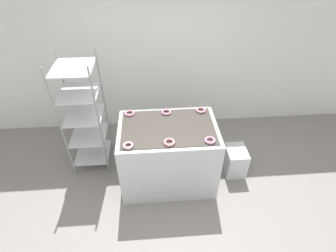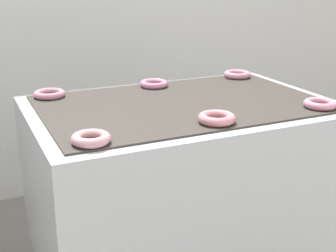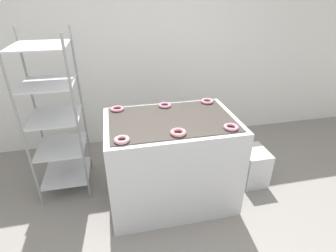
# 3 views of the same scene
# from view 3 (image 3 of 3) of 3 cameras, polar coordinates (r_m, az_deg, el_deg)

# --- Properties ---
(ground_plane) EXTENTS (14.00, 14.00, 0.00)m
(ground_plane) POSITION_cam_3_polar(r_m,az_deg,el_deg) (2.68, 4.21, -24.69)
(ground_plane) COLOR gray
(wall_back) EXTENTS (8.00, 0.05, 2.80)m
(wall_back) POSITION_cam_3_polar(r_m,az_deg,el_deg) (3.79, -4.27, 16.62)
(wall_back) COLOR white
(wall_back) RESTS_ON ground_plane
(fryer_machine) EXTENTS (1.31, 0.89, 0.99)m
(fryer_machine) POSITION_cam_3_polar(r_m,az_deg,el_deg) (2.83, 0.65, -7.48)
(fryer_machine) COLOR silver
(fryer_machine) RESTS_ON ground_plane
(baking_rack_cart) EXTENTS (0.54, 0.58, 1.80)m
(baking_rack_cart) POSITION_cam_3_polar(r_m,az_deg,el_deg) (3.03, -23.36, 1.79)
(baking_rack_cart) COLOR gray
(baking_rack_cart) RESTS_ON ground_plane
(glaze_bin) EXTENTS (0.30, 0.38, 0.44)m
(glaze_bin) POSITION_cam_3_polar(r_m,az_deg,el_deg) (3.37, 17.87, -8.25)
(glaze_bin) COLOR silver
(glaze_bin) RESTS_ON ground_plane
(donut_near_left) EXTENTS (0.13, 0.13, 0.03)m
(donut_near_left) POSITION_cam_3_polar(r_m,az_deg,el_deg) (2.22, -10.03, -2.96)
(donut_near_left) COLOR pink
(donut_near_left) RESTS_ON fryer_machine
(donut_near_center) EXTENTS (0.14, 0.14, 0.04)m
(donut_near_center) POSITION_cam_3_polar(r_m,az_deg,el_deg) (2.30, 2.24, -1.42)
(donut_near_center) COLOR #D78089
(donut_near_center) RESTS_ON fryer_machine
(donut_near_right) EXTENTS (0.14, 0.14, 0.03)m
(donut_near_right) POSITION_cam_3_polar(r_m,az_deg,el_deg) (2.46, 13.55, -0.23)
(donut_near_right) COLOR pink
(donut_near_right) RESTS_ON fryer_machine
(donut_far_left) EXTENTS (0.14, 0.14, 0.03)m
(donut_far_left) POSITION_cam_3_polar(r_m,az_deg,el_deg) (2.81, -10.99, 3.70)
(donut_far_left) COLOR pink
(donut_far_left) RESTS_ON fryer_machine
(donut_far_center) EXTENTS (0.14, 0.14, 0.03)m
(donut_far_center) POSITION_cam_3_polar(r_m,az_deg,el_deg) (2.85, -0.70, 4.55)
(donut_far_center) COLOR pink
(donut_far_center) RESTS_ON fryer_machine
(donut_far_right) EXTENTS (0.14, 0.14, 0.03)m
(donut_far_right) POSITION_cam_3_polar(r_m,az_deg,el_deg) (2.99, 8.51, 5.37)
(donut_far_right) COLOR pink
(donut_far_right) RESTS_ON fryer_machine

